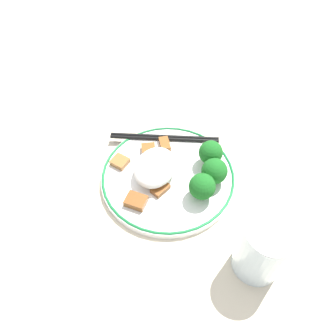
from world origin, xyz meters
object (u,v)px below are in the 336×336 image
(broccoli_back_center, at_px, (214,171))
(plate, at_px, (168,176))
(drinking_glass, at_px, (263,248))
(broccoli_back_left, at_px, (202,187))
(chopsticks, at_px, (164,138))
(broccoli_back_right, at_px, (211,153))

(broccoli_back_center, bearing_deg, plate, 102.15)
(drinking_glass, bearing_deg, broccoli_back_left, 54.95)
(broccoli_back_center, distance_m, chopsticks, 0.14)
(plate, distance_m, broccoli_back_left, 0.08)
(broccoli_back_left, height_order, chopsticks, broccoli_back_left)
(chopsticks, bearing_deg, broccoli_back_right, -105.02)
(broccoli_back_center, relative_size, chopsticks, 0.24)
(drinking_glass, bearing_deg, broccoli_back_center, 41.21)
(plate, xyz_separation_m, chopsticks, (0.08, 0.04, 0.01))
(broccoli_back_left, bearing_deg, plate, 72.59)
(broccoli_back_right, relative_size, chopsticks, 0.25)
(chopsticks, relative_size, drinking_glass, 1.90)
(broccoli_back_right, height_order, chopsticks, broccoli_back_right)
(broccoli_back_left, relative_size, broccoli_back_center, 1.01)
(chopsticks, xyz_separation_m, drinking_glass, (-0.18, -0.23, 0.04))
(broccoli_back_left, distance_m, drinking_glass, 0.14)
(broccoli_back_right, bearing_deg, chopsticks, 74.98)
(broccoli_back_right, xyz_separation_m, drinking_glass, (-0.16, -0.12, 0.01))
(broccoli_back_center, bearing_deg, broccoli_back_right, 26.25)
(plate, bearing_deg, broccoli_back_left, -107.41)
(plate, distance_m, broccoli_back_right, 0.09)
(broccoli_back_center, bearing_deg, drinking_glass, -138.79)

